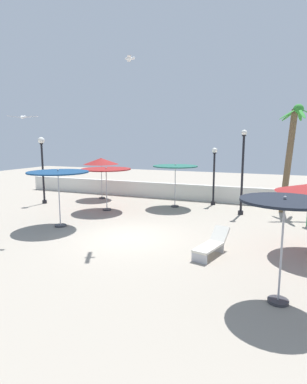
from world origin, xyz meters
name	(u,v)px	position (x,y,z in m)	size (l,w,h in m)	color
ground_plane	(125,237)	(0.00, 0.00, 0.00)	(56.00, 56.00, 0.00)	#9E9384
boundary_wall	(186,192)	(0.00, 8.85, 0.53)	(25.20, 0.30, 1.06)	silver
patio_umbrella_0	(175,168)	(0.01, 6.43, 2.31)	(2.60, 2.60, 2.56)	#333338
patio_umbrella_1	(284,209)	(5.93, -3.34, 2.33)	(2.04, 2.04, 2.65)	#333338
patio_umbrella_3	(106,171)	(-3.28, 4.13, 2.22)	(2.75, 2.75, 2.45)	#333338
patio_umbrella_4	(58,175)	(-3.48, 0.31, 2.37)	(2.71, 2.71, 2.64)	#333338
patio_umbrella_5	(101,161)	(-5.45, 7.15, 2.52)	(2.34, 2.34, 2.79)	#333338
palm_tree_0	(291,149)	(6.15, 7.36, 3.47)	(2.10, 2.25, 5.77)	brown
lamp_post_0	(42,161)	(-7.92, 4.35, 2.64)	(0.40, 0.40, 4.11)	black
lamp_post_1	(214,173)	(1.97, 7.96, 1.98)	(0.32, 0.32, 3.48)	black
lamp_post_3	(242,170)	(3.87, 5.93, 2.39)	(0.30, 0.30, 4.45)	black
lounge_chair_0	(212,244)	(3.72, -0.70, 0.39)	(0.97, 1.96, 0.84)	#B7B7BC
seagull_0	(23,117)	(-3.70, -1.34, 4.81)	(1.18, 0.52, 0.14)	white
seagull_1	(130,58)	(0.21, 0.21, 6.97)	(0.62, 1.02, 0.14)	white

